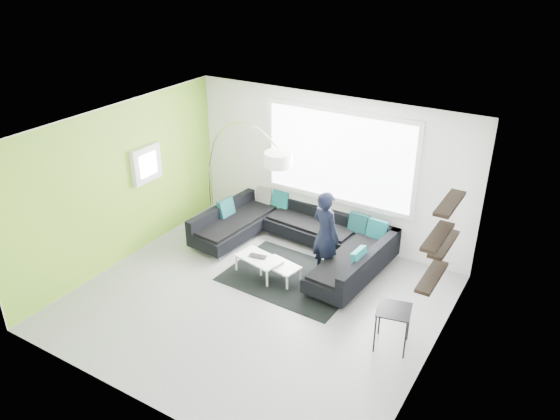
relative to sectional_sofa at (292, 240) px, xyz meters
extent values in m
plane|color=slate|center=(0.23, -1.55, -0.31)|extent=(5.50, 5.50, 0.00)
cube|color=silver|center=(0.23, 0.95, 1.09)|extent=(5.50, 0.04, 2.80)
cube|color=silver|center=(0.23, -4.05, 1.09)|extent=(5.50, 0.04, 2.80)
cube|color=silver|center=(-2.52, -1.55, 1.09)|extent=(0.04, 5.00, 2.80)
cube|color=silver|center=(2.98, -1.55, 1.09)|extent=(0.04, 5.00, 2.80)
cube|color=silver|center=(0.23, -1.55, 2.49)|extent=(5.50, 5.00, 0.04)
cube|color=#7FB72D|center=(-2.51, -1.55, 1.09)|extent=(0.01, 5.00, 2.80)
cube|color=white|center=(0.43, 0.91, 1.39)|extent=(2.96, 0.06, 1.68)
cube|color=silver|center=(-2.45, -0.95, 1.29)|extent=(0.12, 0.66, 0.66)
cube|color=black|center=(2.87, -1.15, 1.39)|extent=(0.20, 1.24, 0.95)
cube|color=black|center=(0.00, 0.00, -0.14)|extent=(3.47, 2.31, 0.35)
cube|color=black|center=(0.00, 0.00, 0.16)|extent=(3.47, 2.31, 0.26)
cube|color=#0C4C51|center=(0.00, 0.00, 0.22)|extent=(2.97, 0.42, 0.37)
cube|color=black|center=(0.38, -0.66, -0.31)|extent=(2.24, 1.66, 0.01)
cube|color=white|center=(0.04, -0.82, -0.15)|extent=(1.10, 0.77, 0.33)
cube|color=black|center=(2.45, -1.44, 0.00)|extent=(0.55, 0.55, 0.63)
imported|color=black|center=(0.79, -0.25, 0.46)|extent=(0.81, 0.74, 1.55)
imported|color=black|center=(-0.18, -0.88, 0.03)|extent=(0.38, 0.31, 0.02)
camera|label=1|loc=(4.26, -7.47, 4.86)|focal=35.00mm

